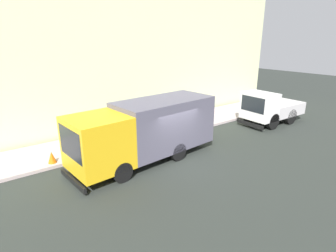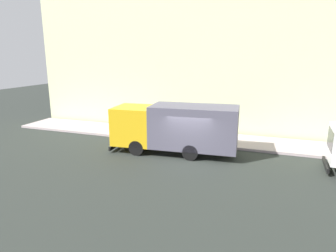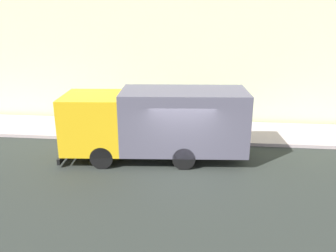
% 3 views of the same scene
% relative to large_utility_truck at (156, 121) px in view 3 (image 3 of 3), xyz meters
% --- Properties ---
extents(ground, '(80.00, 80.00, 0.00)m').
position_rel_large_utility_truck_xyz_m(ground, '(-1.24, -1.16, -1.63)').
color(ground, '#292E2A').
extents(sidewalk, '(3.28, 30.00, 0.16)m').
position_rel_large_utility_truck_xyz_m(sidewalk, '(3.40, -1.16, -1.55)').
color(sidewalk, '#B2A1A1').
rests_on(sidewalk, ground).
extents(building_facade, '(0.50, 30.00, 11.75)m').
position_rel_large_utility_truck_xyz_m(building_facade, '(5.55, -1.16, 4.25)').
color(building_facade, beige).
rests_on(building_facade, ground).
extents(large_utility_truck, '(2.97, 7.69, 2.93)m').
position_rel_large_utility_truck_xyz_m(large_utility_truck, '(0.00, 0.00, 0.00)').
color(large_utility_truck, gold).
rests_on(large_utility_truck, ground).
extents(pedestrian_walking, '(0.45, 0.45, 1.73)m').
position_rel_large_utility_truck_xyz_m(pedestrian_walking, '(2.76, 0.71, -0.55)').
color(pedestrian_walking, black).
rests_on(pedestrian_walking, sidewalk).
extents(traffic_cone_orange, '(0.39, 0.39, 0.56)m').
position_rel_large_utility_truck_xyz_m(traffic_cone_orange, '(2.14, 3.95, -1.19)').
color(traffic_cone_orange, orange).
rests_on(traffic_cone_orange, sidewalk).
extents(street_sign_post, '(0.44, 0.08, 2.26)m').
position_rel_large_utility_truck_xyz_m(street_sign_post, '(2.24, -1.48, -0.12)').
color(street_sign_post, '#4C5156').
rests_on(street_sign_post, sidewalk).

